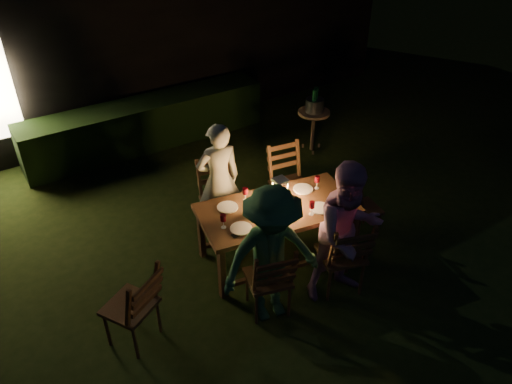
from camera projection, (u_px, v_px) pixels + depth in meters
garden_envelope at (116, 18)px, 9.82m from camera, size 40.00×40.00×3.20m
dining_table at (277, 212)px, 5.94m from camera, size 1.99×1.24×0.77m
chair_near_left at (269, 289)px, 5.42m from camera, size 0.57×0.59×1.02m
chair_near_right at (340, 266)px, 5.69m from camera, size 0.62×0.64×1.09m
chair_far_left at (221, 211)px, 6.59m from camera, size 0.55×0.58×1.07m
chair_far_right at (289, 195)px, 6.91m from camera, size 0.54×0.57×1.06m
chair_end at (361, 217)px, 6.57m from camera, size 0.49×0.47×0.90m
chair_spare at (134, 318)px, 5.07m from camera, size 0.65×0.67×1.05m
person_house_side at (219, 180)px, 6.37m from camera, size 0.63×0.47×1.57m
person_opp_right at (348, 233)px, 5.37m from camera, size 0.93×0.78×1.70m
person_opp_left at (271, 256)px, 5.09m from camera, size 1.16×0.79×1.65m
lantern at (280, 193)px, 5.86m from camera, size 0.16×0.16×0.35m
plate_far_left at (227, 207)px, 5.88m from camera, size 0.25×0.25×0.01m
plate_near_left at (241, 228)px, 5.54m from camera, size 0.25×0.25×0.01m
plate_far_right at (303, 189)px, 6.20m from camera, size 0.25×0.25×0.01m
plate_near_right at (320, 208)px, 5.86m from camera, size 0.25×0.25×0.01m
wineglass_a at (245, 194)px, 5.96m from camera, size 0.06×0.06×0.18m
wineglass_b at (223, 221)px, 5.52m from camera, size 0.06×0.06×0.18m
wineglass_c at (312, 208)px, 5.73m from camera, size 0.06×0.06×0.18m
wineglass_d at (317, 182)px, 6.18m from camera, size 0.06×0.06×0.18m
wineglass_e at (281, 217)px, 5.58m from camera, size 0.06×0.06×0.18m
bottle_table at (258, 202)px, 5.73m from camera, size 0.07×0.07×0.28m
napkin_left at (277, 225)px, 5.60m from camera, size 0.18×0.14×0.01m
napkin_right at (331, 210)px, 5.84m from camera, size 0.18×0.14×0.01m
phone at (238, 234)px, 5.46m from camera, size 0.14×0.07×0.01m
side_table at (314, 116)px, 8.28m from camera, size 0.53×0.53×0.72m
ice_bucket at (315, 105)px, 8.17m from camera, size 0.30×0.30×0.22m
bottle_bucket_a at (314, 104)px, 8.10m from camera, size 0.07×0.07×0.32m
bottle_bucket_b at (316, 101)px, 8.20m from camera, size 0.07×0.07×0.32m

